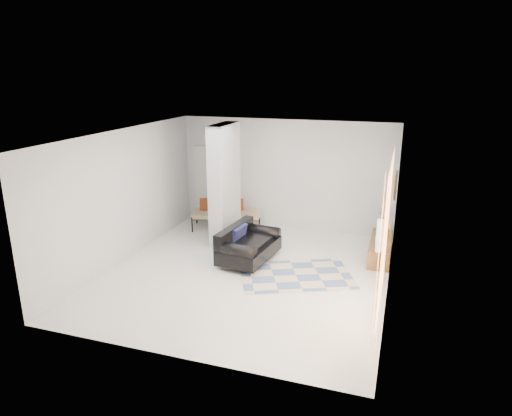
% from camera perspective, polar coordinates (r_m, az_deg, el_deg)
% --- Properties ---
extents(floor, '(6.00, 6.00, 0.00)m').
position_cam_1_polar(floor, '(9.36, -1.17, -8.12)').
color(floor, white).
rests_on(floor, ground).
extents(ceiling, '(6.00, 6.00, 0.00)m').
position_cam_1_polar(ceiling, '(8.57, -1.29, 9.11)').
color(ceiling, white).
rests_on(ceiling, wall_back).
extents(wall_back, '(6.00, 0.00, 6.00)m').
position_cam_1_polar(wall_back, '(11.65, 3.70, 4.15)').
color(wall_back, silver).
rests_on(wall_back, ground).
extents(wall_front, '(6.00, 0.00, 6.00)m').
position_cam_1_polar(wall_front, '(6.29, -10.42, -7.38)').
color(wall_front, silver).
rests_on(wall_front, ground).
extents(wall_left, '(0.00, 6.00, 6.00)m').
position_cam_1_polar(wall_left, '(10.09, -16.13, 1.51)').
color(wall_left, silver).
rests_on(wall_left, ground).
extents(wall_right, '(0.00, 6.00, 6.00)m').
position_cam_1_polar(wall_right, '(8.40, 16.77, -1.58)').
color(wall_right, silver).
rests_on(wall_right, ground).
extents(partition_column, '(0.35, 1.20, 2.80)m').
position_cam_1_polar(partition_column, '(10.69, -3.94, 2.99)').
color(partition_column, '#AFB4B7').
rests_on(partition_column, floor).
extents(hallway_door, '(0.85, 0.06, 2.04)m').
position_cam_1_polar(hallway_door, '(12.37, -5.85, 3.04)').
color(hallway_door, silver).
rests_on(hallway_door, floor).
extents(curtain, '(0.00, 2.55, 2.55)m').
position_cam_1_polar(curtain, '(7.30, 15.84, -3.87)').
color(curtain, '#FF8843').
rests_on(curtain, wall_right).
extents(wall_art, '(0.04, 0.45, 0.55)m').
position_cam_1_polar(wall_art, '(9.97, 17.08, 2.74)').
color(wall_art, '#331C0E').
rests_on(wall_art, wall_right).
extents(media_console, '(0.45, 1.59, 0.80)m').
position_cam_1_polar(media_console, '(10.41, 15.30, -4.89)').
color(media_console, brown).
rests_on(media_console, floor).
extents(loveseat, '(1.07, 1.63, 0.76)m').
position_cam_1_polar(loveseat, '(9.82, -1.18, -4.64)').
color(loveseat, silver).
rests_on(loveseat, floor).
extents(daybed, '(1.87, 1.18, 0.77)m').
position_cam_1_polar(daybed, '(11.85, -3.77, -0.56)').
color(daybed, black).
rests_on(daybed, floor).
extents(area_rug, '(2.60, 2.23, 0.01)m').
position_cam_1_polar(area_rug, '(9.29, 5.01, -8.36)').
color(area_rug, beige).
rests_on(area_rug, floor).
extents(cylinder_lamp, '(0.13, 0.13, 0.68)m').
position_cam_1_polar(cylinder_lamp, '(9.58, 15.17, -3.36)').
color(cylinder_lamp, white).
rests_on(cylinder_lamp, media_console).
extents(bronze_figurine, '(0.12, 0.12, 0.24)m').
position_cam_1_polar(bronze_figurine, '(10.67, 15.29, -2.54)').
color(bronze_figurine, '#301D15').
rests_on(bronze_figurine, media_console).
extents(vase, '(0.18, 0.18, 0.18)m').
position_cam_1_polar(vase, '(10.24, 15.12, -3.54)').
color(vase, white).
rests_on(vase, media_console).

